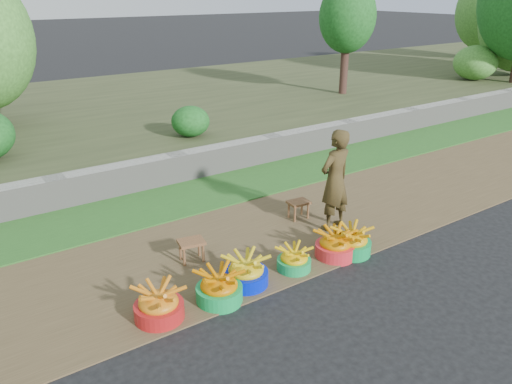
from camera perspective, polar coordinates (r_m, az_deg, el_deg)
ground_plane at (r=6.58m, az=7.22°, el=-9.45°), size 120.00×120.00×0.00m
dirt_shoulder at (r=7.42m, az=0.86°, el=-5.24°), size 80.00×2.50×0.02m
grass_verge at (r=8.97m, az=-6.50°, el=-0.26°), size 80.00×1.50×0.04m
retaining_wall at (r=9.60m, az=-8.98°, el=2.76°), size 80.00×0.35×0.55m
earth_bank at (r=14.03m, az=-17.86°, el=8.10°), size 80.00×10.00×0.50m
vegetation at (r=12.24m, az=-7.96°, el=18.51°), size 36.58×7.02×4.47m
basin_a at (r=5.77m, az=-11.05°, el=-12.56°), size 0.56×0.56×0.42m
basin_b at (r=5.97m, az=-4.24°, el=-10.86°), size 0.55×0.55×0.41m
basin_c at (r=6.25m, az=-1.16°, el=-9.15°), size 0.55×0.55×0.41m
basin_d at (r=6.59m, az=4.37°, el=-7.75°), size 0.45×0.45×0.34m
basin_e at (r=6.94m, az=9.05°, el=-6.00°), size 0.55×0.55×0.41m
basin_f at (r=7.07m, az=10.87°, el=-5.60°), size 0.54×0.54×0.41m
stool_left at (r=6.76m, az=-7.40°, el=-5.99°), size 0.39×0.32×0.30m
stool_right at (r=7.95m, az=4.89°, el=-1.45°), size 0.35×0.28×0.29m
vendor_woman at (r=7.49m, az=9.01°, el=1.33°), size 0.61×0.43×1.56m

